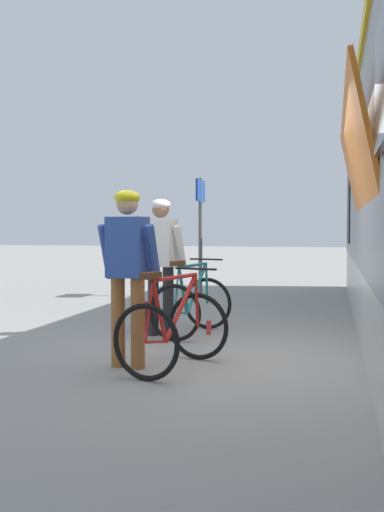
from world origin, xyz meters
TOP-DOWN VIEW (x-y plane):
  - ground_plane at (0.00, 0.00)m, footprint 80.00×80.00m
  - cyclist_near_in_white at (-1.20, 1.27)m, footprint 0.65×0.40m
  - cyclist_far_in_blue at (-1.03, -0.50)m, footprint 0.64×0.36m
  - bicycle_near_teal at (-0.83, 1.43)m, footprint 0.91×1.19m
  - bicycle_far_red at (-0.56, -0.50)m, footprint 0.96×1.22m
  - backpack_on_platform at (-1.52, 1.55)m, footprint 0.31×0.23m
  - water_bottle_near_the_bikes at (-0.62, 1.51)m, footprint 0.07×0.07m
  - platform_sign_post at (-1.67, 5.76)m, footprint 0.08×0.70m

SIDE VIEW (x-z plane):
  - ground_plane at x=0.00m, z-range 0.00..0.00m
  - water_bottle_near_the_bikes at x=-0.62m, z-range 0.00..0.19m
  - backpack_on_platform at x=-1.52m, z-range 0.00..0.40m
  - bicycle_near_teal at x=-0.83m, z-range -0.09..0.89m
  - bicycle_far_red at x=-0.56m, z-range -0.09..0.89m
  - cyclist_near_in_white at x=-1.20m, z-range 0.17..1.94m
  - cyclist_far_in_blue at x=-1.03m, z-range 0.17..1.94m
  - platform_sign_post at x=-1.67m, z-range 0.42..2.82m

